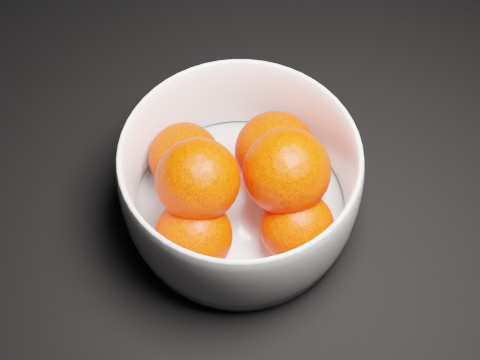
{
  "coord_description": "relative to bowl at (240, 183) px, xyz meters",
  "views": [
    {
      "loc": [
        0.27,
        -0.21,
        0.56
      ],
      "look_at": [
        0.25,
        0.1,
        0.06
      ],
      "focal_mm": 50.0,
      "sensor_mm": 36.0,
      "label": 1
    }
  ],
  "objects": [
    {
      "name": "orange_pile",
      "position": [
        0.0,
        -0.0,
        0.01
      ],
      "size": [
        0.17,
        0.16,
        0.11
      ],
      "color": "#FF2300",
      "rests_on": "bowl"
    },
    {
      "name": "bowl",
      "position": [
        0.0,
        0.0,
        0.0
      ],
      "size": [
        0.21,
        0.21,
        0.1
      ],
      "rotation": [
        0.0,
        0.0,
        0.22
      ],
      "color": "white",
      "rests_on": "ground"
    }
  ]
}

